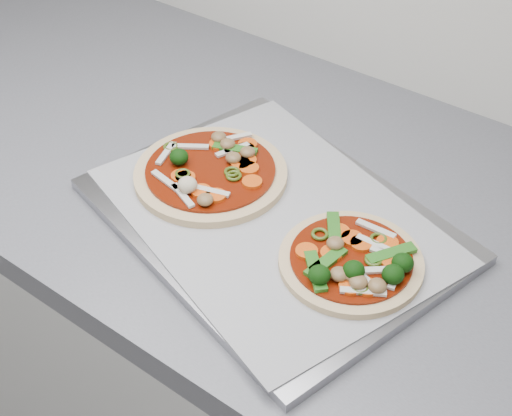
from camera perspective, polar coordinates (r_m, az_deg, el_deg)
The scene contains 4 objects.
baking_tray at distance 0.85m, azimuth 1.23°, elevation -0.94°, with size 0.42×0.31×0.01m, color gray.
parchment at distance 0.85m, azimuth 1.24°, elevation -0.54°, with size 0.40×0.29×0.00m, color #A3A3A8.
pizza_left at distance 0.90m, azimuth -3.63°, elevation 2.92°, with size 0.27×0.27×0.03m.
pizza_right at distance 0.78m, azimuth 7.79°, elevation -4.30°, with size 0.17×0.17×0.03m.
Camera 1 is at (-0.25, 0.71, 1.48)m, focal length 50.00 mm.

